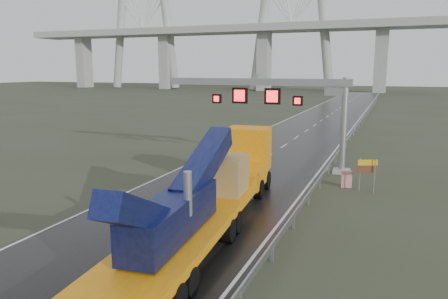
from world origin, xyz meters
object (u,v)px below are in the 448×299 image
at_px(sign_gantry, 281,98).
at_px(striped_barrier, 346,179).
at_px(exit_sign_pair, 367,169).
at_px(heavy_haul_truck, 215,188).

bearing_deg(sign_gantry, striped_barrier, -35.62).
height_order(sign_gantry, exit_sign_pair, sign_gantry).
relative_size(exit_sign_pair, striped_barrier, 1.92).
bearing_deg(striped_barrier, sign_gantry, 131.41).
height_order(heavy_haul_truck, striped_barrier, heavy_haul_truck).
xyz_separation_m(sign_gantry, exit_sign_pair, (6.90, -4.72, -4.10)).
bearing_deg(striped_barrier, heavy_haul_truck, -132.77).
relative_size(heavy_haul_truck, striped_barrier, 18.52).
xyz_separation_m(sign_gantry, heavy_haul_truck, (0.05, -13.63, -3.73)).
height_order(heavy_haul_truck, exit_sign_pair, heavy_haul_truck).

